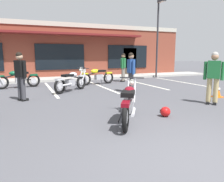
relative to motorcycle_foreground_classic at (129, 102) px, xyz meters
The scene contains 15 objects.
ground_plane 1.59m from the motorcycle_foreground_classic, 86.16° to the left, with size 80.00×80.00×0.00m, color #47474C.
sidewalk_kerb 9.44m from the motorcycle_foreground_classic, 89.38° to the left, with size 22.00×1.80×0.14m, color #A8A59E.
brick_storefront_building 13.38m from the motorcycle_foreground_classic, 89.55° to the left, with size 18.93×6.92×3.73m.
painted_stall_lines 5.85m from the motorcycle_foreground_classic, 89.00° to the left, with size 12.53×4.80×0.01m.
motorcycle_foreground_classic is the anchor object (origin of this frame).
motorcycle_black_cruiser 6.65m from the motorcycle_foreground_classic, 77.95° to the left, with size 2.09×0.83×0.98m.
motorcycle_silver_naked 7.22m from the motorcycle_foreground_classic, 110.70° to the left, with size 2.09×0.82×0.98m.
motorcycle_blue_standard 4.83m from the motorcycle_foreground_classic, 94.16° to the left, with size 1.76×1.52×0.98m.
person_in_black_shirt 4.25m from the motorcycle_foreground_classic, 124.03° to the left, with size 0.41×0.56×1.68m.
person_in_shorts_foreground 7.76m from the motorcycle_foreground_classic, 65.47° to the left, with size 0.47×0.52×1.68m.
person_by_back_row 3.40m from the motorcycle_foreground_classic, 10.21° to the left, with size 0.47×0.52×1.68m.
person_near_building 4.08m from the motorcycle_foreground_classic, 61.81° to the left, with size 0.30×0.61×1.68m.
helmet_on_pavement 1.10m from the motorcycle_foreground_classic, ahead, with size 0.26×0.26×0.26m.
traffic_cone 4.67m from the motorcycle_foreground_classic, 17.34° to the left, with size 0.34×0.34×0.53m.
parking_lot_lamp_post 10.82m from the motorcycle_foreground_classic, 52.05° to the left, with size 0.24×0.76×5.20m.
Camera 1 is at (-2.38, -2.18, 1.57)m, focal length 34.33 mm.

